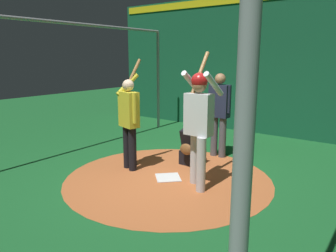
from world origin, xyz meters
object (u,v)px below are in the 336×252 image
batter (199,118)px  visitor (129,118)px  catcher (192,147)px  umpire (219,110)px  home_plate (168,177)px

batter → visitor: size_ratio=1.06×
catcher → batter: bearing=37.8°
batter → catcher: bearing=-142.2°
batter → visitor: batter is taller
visitor → umpire: bearing=166.7°
home_plate → umpire: 1.95m
home_plate → visitor: 1.32m
umpire → visitor: size_ratio=0.86×
home_plate → umpire: size_ratio=0.24×
umpire → visitor: 1.97m
umpire → batter: bearing=17.3°
catcher → umpire: bearing=168.4°
catcher → umpire: size_ratio=0.52×
batter → umpire: (-1.69, -0.53, -0.15)m
visitor → catcher: bearing=154.9°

